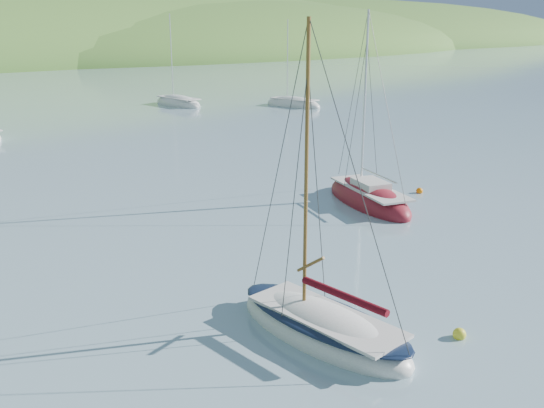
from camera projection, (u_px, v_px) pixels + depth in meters
ground at (430, 342)px, 18.51m from camera, size 700.00×700.00×0.00m
daysailer_white at (322, 328)px, 18.90m from camera, size 3.03×6.85×10.24m
sloop_red at (369, 200)px, 32.68m from camera, size 4.56×7.78×10.90m
distant_sloop_b at (178, 104)px, 71.37m from camera, size 3.45×8.13×11.30m
distant_sloop_d at (293, 105)px, 70.54m from camera, size 4.19×7.82×10.60m
mooring_buoys at (291, 308)px, 20.51m from camera, size 25.98×11.85×0.49m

